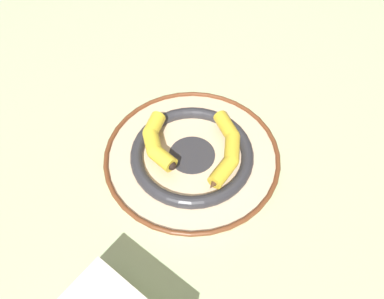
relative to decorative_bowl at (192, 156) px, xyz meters
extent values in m
plane|color=#B2C693|center=(-0.04, 0.02, -0.02)|extent=(2.80, 2.80, 0.00)
cylinder|color=beige|center=(0.00, 0.00, -0.01)|extent=(0.37, 0.37, 0.02)
torus|color=#2D2D33|center=(0.00, 0.00, 0.01)|extent=(0.27, 0.27, 0.03)
cylinder|color=#2D2D33|center=(0.00, 0.00, 0.00)|extent=(0.10, 0.10, 0.00)
torus|color=brown|center=(0.00, 0.00, 0.01)|extent=(0.38, 0.38, 0.01)
cylinder|color=gold|center=(0.08, 0.03, 0.04)|extent=(0.06, 0.07, 0.03)
cylinder|color=gold|center=(0.04, 0.07, 0.04)|extent=(0.07, 0.06, 0.03)
cylinder|color=gold|center=(-0.02, 0.09, 0.04)|extent=(0.07, 0.03, 0.03)
sphere|color=gold|center=(0.07, 0.06, 0.04)|extent=(0.03, 0.03, 0.03)
sphere|color=gold|center=(0.01, 0.09, 0.04)|extent=(0.03, 0.03, 0.03)
cone|color=#472D19|center=(0.10, 0.00, 0.04)|extent=(0.04, 0.04, 0.02)
sphere|color=black|center=(-0.06, 0.09, 0.04)|extent=(0.02, 0.02, 0.02)
cylinder|color=yellow|center=(-0.08, -0.05, 0.04)|extent=(0.06, 0.06, 0.03)
cylinder|color=yellow|center=(-0.04, -0.07, 0.04)|extent=(0.05, 0.04, 0.03)
cylinder|color=yellow|center=(0.01, -0.07, 0.04)|extent=(0.06, 0.05, 0.03)
sphere|color=yellow|center=(-0.06, -0.07, 0.04)|extent=(0.03, 0.03, 0.03)
sphere|color=yellow|center=(-0.01, -0.08, 0.04)|extent=(0.03, 0.03, 0.03)
cone|color=#472D19|center=(-0.10, -0.04, 0.04)|extent=(0.04, 0.04, 0.02)
sphere|color=black|center=(0.03, -0.06, 0.04)|extent=(0.02, 0.02, 0.02)
camera|label=1|loc=(0.44, -0.18, 0.65)|focal=35.00mm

